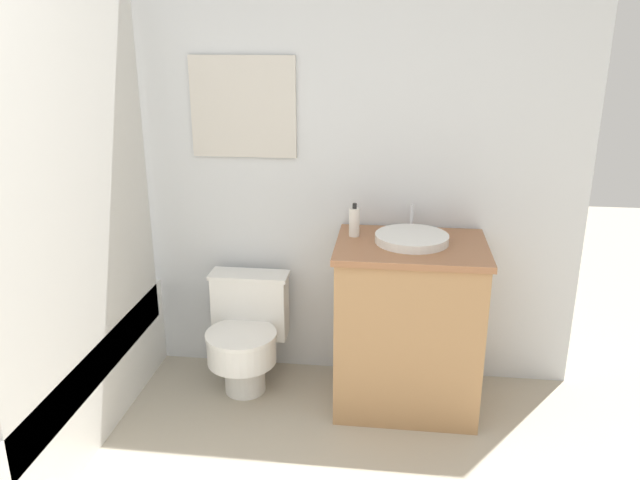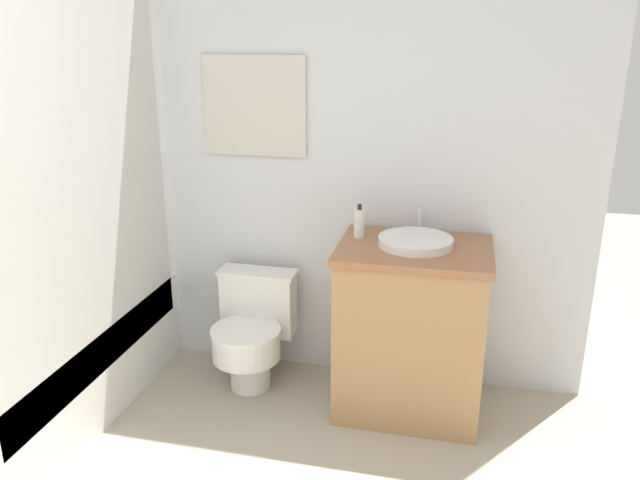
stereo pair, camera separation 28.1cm
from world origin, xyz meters
TOP-DOWN VIEW (x-y plane):
  - wall_back at (-0.00, 2.32)m, footprint 3.30×0.07m
  - shower_area at (-0.85, 1.54)m, footprint 0.58×1.52m
  - toilet at (-0.04, 2.05)m, footprint 0.41×0.48m
  - vanity at (0.79, 2.00)m, footprint 0.71×0.55m
  - sink at (0.79, 2.03)m, footprint 0.35×0.38m
  - soap_bottle at (0.51, 2.09)m, footprint 0.05×0.05m

SIDE VIEW (x-z plane):
  - shower_area at x=-0.85m, z-range -0.69..1.29m
  - toilet at x=-0.04m, z-range 0.01..0.60m
  - vanity at x=0.79m, z-range 0.00..0.85m
  - sink at x=0.79m, z-range 0.80..0.93m
  - soap_bottle at x=0.51m, z-range 0.84..1.00m
  - wall_back at x=0.00m, z-range 0.00..2.50m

